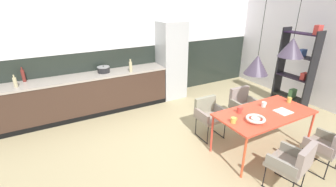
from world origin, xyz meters
The scene contains 23 objects.
ground_plane centered at (0.00, 0.00, 0.00)m, with size 9.71×9.71×0.00m, color tan.
back_wall_splashback_dark centered at (0.00, 2.83, 0.69)m, with size 7.47×0.12×1.37m, color black.
back_wall_panel_upper centered at (0.00, 2.83, 2.06)m, with size 7.47×0.12×1.37m, color white.
kitchen_counter centered at (-1.57, 2.47, 0.46)m, with size 4.06×0.63×0.92m.
refrigerator_column centered at (0.79, 2.47, 0.99)m, with size 0.64×0.60×1.98m, color #ADAFB2.
dining_table centered at (0.96, -0.44, 0.70)m, with size 1.67×0.82×0.74m.
armchair_near_window centered at (0.44, 0.40, 0.50)m, with size 0.49×0.47×0.76m.
armchair_by_stool centered at (1.40, -1.30, 0.48)m, with size 0.54×0.52×0.75m.
armchair_facing_counter centered at (1.32, 0.40, 0.51)m, with size 0.50×0.48×0.80m.
armchair_head_of_table centered at (0.55, -1.31, 0.50)m, with size 0.57×0.56×0.78m.
fruit_bowl centered at (0.56, -0.59, 0.79)m, with size 0.30×0.30×0.08m.
open_book centered at (1.24, -0.57, 0.75)m, with size 0.25×0.24×0.02m.
mug_glass_clear centered at (0.57, -0.24, 0.79)m, with size 0.13×0.08×0.10m.
mug_dark_espresso centered at (0.25, -0.44, 0.78)m, with size 0.12×0.08×0.09m.
mug_tall_blue centered at (1.68, -0.36, 0.79)m, with size 0.12×0.07×0.10m.
mug_white_ceramic centered at (1.11, -0.27, 0.79)m, with size 0.12×0.08×0.09m.
cooking_pot centered at (-0.97, 2.53, 0.99)m, with size 0.28×0.28×0.16m.
bottle_vinegar_dark centered at (-2.57, 2.69, 1.05)m, with size 0.07×0.07×0.30m.
bottle_oil_tall centered at (-0.41, 2.26, 1.05)m, with size 0.07×0.07×0.30m.
bottle_wine_green centered at (-2.71, 2.40, 1.02)m, with size 0.07×0.07×0.25m.
open_shelf_unit centered at (3.03, 0.47, 1.00)m, with size 0.30×0.83×1.99m.
pendant_lamp_over_table_near centered at (0.62, -0.40, 1.60)m, with size 0.36×0.36×1.23m.
pendant_lamp_over_table_far centered at (1.29, -0.46, 1.81)m, with size 0.39×0.39×1.04m.
Camera 1 is at (-2.16, -2.74, 2.54)m, focal length 25.10 mm.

